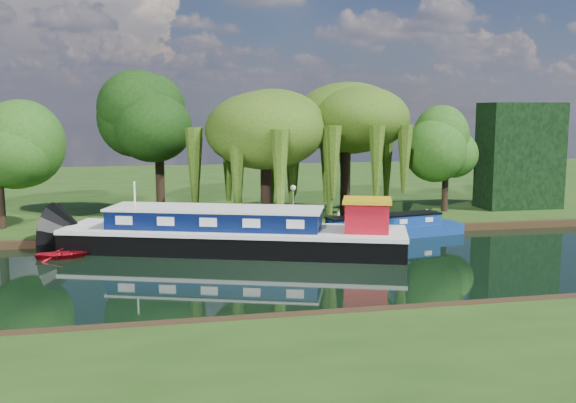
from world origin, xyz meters
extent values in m
plane|color=black|center=(0.00, 0.00, 0.00)|extent=(120.00, 120.00, 0.00)
cube|color=#1E390F|center=(0.00, 34.00, 0.23)|extent=(120.00, 52.00, 0.45)
cube|color=black|center=(-4.13, 4.87, 0.47)|extent=(19.31, 10.24, 1.27)
cube|color=silver|center=(-4.13, 4.87, 1.21)|extent=(19.43, 10.36, 0.23)
cube|color=#06133F|center=(-5.13, 5.22, 1.84)|extent=(12.11, 6.75, 1.00)
cube|color=silver|center=(-5.13, 5.22, 2.40)|extent=(12.38, 7.02, 0.13)
cube|color=#9D0B18|center=(2.83, 2.43, 2.13)|extent=(2.96, 2.96, 1.58)
cube|color=#C69C0D|center=(2.83, 2.43, 3.00)|extent=(3.29, 3.29, 0.17)
cylinder|color=silver|center=(-9.51, 6.75, 2.60)|extent=(0.11, 0.11, 2.53)
cube|color=navy|center=(5.49, 6.82, 0.29)|extent=(10.86, 3.66, 0.80)
cube|color=navy|center=(5.49, 6.82, 1.03)|extent=(7.61, 2.65, 0.67)
cube|color=black|center=(5.49, 6.82, 1.41)|extent=(7.72, 2.75, 0.09)
cube|color=silver|center=(2.85, 5.65, 1.06)|extent=(0.53, 0.14, 0.29)
cube|color=silver|center=(4.69, 5.98, 1.06)|extent=(0.53, 0.14, 0.29)
cube|color=silver|center=(6.54, 6.31, 1.06)|extent=(0.53, 0.14, 0.29)
cube|color=silver|center=(8.38, 6.65, 1.06)|extent=(0.53, 0.14, 0.29)
imported|color=#9D0B18|center=(-13.33, 5.11, 0.00)|extent=(2.76, 2.01, 0.56)
cylinder|color=black|center=(-1.25, 10.85, 2.92)|extent=(0.64, 0.64, 4.95)
ellipsoid|color=#29490F|center=(-1.25, 10.85, 6.50)|extent=(6.91, 6.91, 4.46)
cylinder|color=black|center=(4.64, 12.41, 3.00)|extent=(0.72, 0.72, 5.10)
ellipsoid|color=#29490F|center=(4.64, 12.41, 6.69)|extent=(6.97, 6.97, 4.50)
cylinder|color=black|center=(-7.97, 17.42, 4.02)|extent=(0.70, 0.70, 7.15)
ellipsoid|color=black|center=(-7.97, 17.42, 6.95)|extent=(5.72, 5.72, 5.72)
cylinder|color=black|center=(12.66, 13.44, 3.00)|extent=(0.43, 0.43, 5.10)
ellipsoid|color=#1D4912|center=(12.66, 13.44, 5.09)|extent=(4.08, 4.08, 4.08)
cube|color=black|center=(19.00, 14.00, 4.45)|extent=(6.00, 3.00, 8.00)
cylinder|color=silver|center=(0.50, 10.50, 1.55)|extent=(0.10, 0.10, 2.20)
sphere|color=white|center=(0.50, 10.50, 2.83)|extent=(0.36, 0.36, 0.36)
cylinder|color=silver|center=(-10.00, 8.40, 0.95)|extent=(0.16, 0.16, 1.00)
cylinder|color=silver|center=(-4.00, 8.40, 0.95)|extent=(0.16, 0.16, 1.00)
cylinder|color=silver|center=(3.00, 8.40, 0.95)|extent=(0.16, 0.16, 1.00)
cylinder|color=silver|center=(9.00, 8.40, 0.95)|extent=(0.16, 0.16, 1.00)
camera|label=1|loc=(-8.42, -30.22, 7.73)|focal=40.00mm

